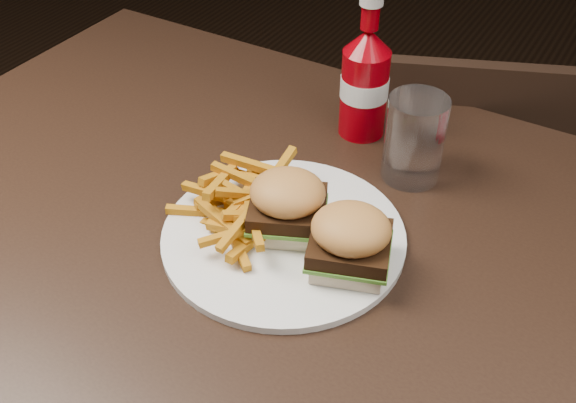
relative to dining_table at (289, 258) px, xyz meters
The scene contains 8 objects.
dining_table is the anchor object (origin of this frame).
chair_far 0.65m from the dining_table, 84.71° to the left, with size 0.36×0.36×0.03m, color black.
plate 0.03m from the dining_table, 150.34° to the left, with size 0.28×0.28×0.01m, color white.
sandwich_half_a 0.04m from the dining_table, 127.01° to the left, with size 0.08×0.07×0.02m, color beige.
sandwich_half_b 0.09m from the dining_table, ahead, with size 0.08×0.07×0.02m, color beige.
fries_pile 0.08m from the dining_table, behind, with size 0.12×0.12×0.05m, color #AB6011, non-canonical shape.
ketchup_bottle 0.27m from the dining_table, 97.16° to the left, with size 0.06×0.06×0.13m, color #8C0009.
tumbler 0.22m from the dining_table, 71.09° to the left, with size 0.08×0.08×0.12m, color white.
Camera 1 is at (0.29, -0.49, 1.29)m, focal length 42.00 mm.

